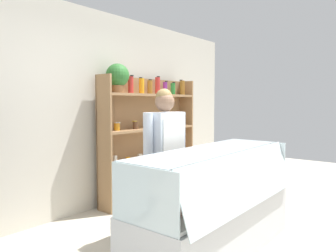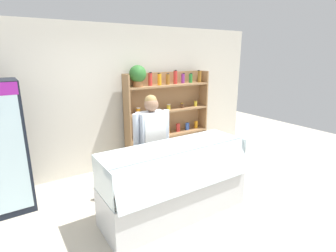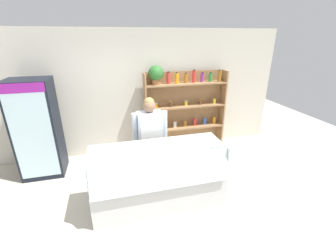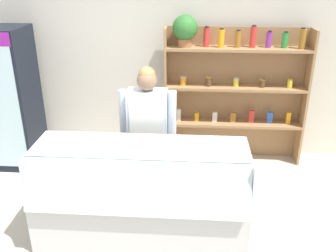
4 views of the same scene
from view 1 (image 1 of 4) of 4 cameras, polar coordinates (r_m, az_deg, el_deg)
The scene contains 4 objects.
back_wall at distance 4.44m, azimuth -15.43°, elevation 2.59°, with size 6.80×0.10×2.70m, color beige.
shelving_unit at distance 4.94m, azimuth -4.25°, elevation 0.44°, with size 1.87×0.32×1.98m.
deli_display_case at distance 3.32m, azimuth 8.05°, elevation -16.04°, with size 2.03×0.76×1.01m.
shop_clerk at distance 3.51m, azimuth -0.50°, elevation -4.26°, with size 0.61×0.25×1.61m.
Camera 1 is at (-2.61, -1.50, 1.46)m, focal length 35.00 mm.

